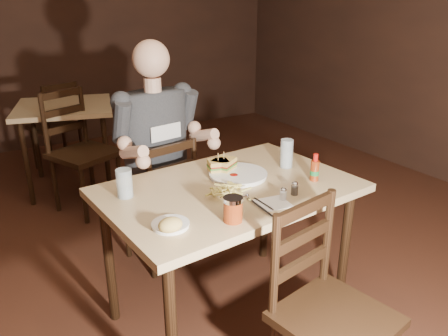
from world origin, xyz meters
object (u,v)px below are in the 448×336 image
hot_sauce (315,167)px  chair_near (336,319)px  bg_chair_near (84,153)px  bg_table (65,115)px  bg_chair_far (55,126)px  dinner_plate (238,175)px  main_table (229,200)px  side_plate (171,225)px  chair_far (159,200)px  syrup_dispenser (233,209)px  diner (159,126)px  glass_right (287,154)px  glass_left (124,183)px

hot_sauce → chair_near: bearing=-123.0°
bg_chair_near → bg_table: bearing=67.1°
bg_chair_far → dinner_plate: bearing=80.6°
main_table → bg_chair_near: bearing=99.7°
hot_sauce → side_plate: 0.84m
chair_far → hot_sauce: 1.09m
chair_far → main_table: bearing=88.3°
bg_table → hot_sauce: hot_sauce is taller
hot_sauce → syrup_dispenser: (-0.59, -0.15, -0.02)m
diner → hot_sauce: (0.49, -0.82, -0.09)m
main_table → chair_far: chair_far is taller
bg_table → hot_sauce: size_ratio=6.89×
hot_sauce → glass_right: bearing=90.5°
syrup_dispenser → side_plate: 0.26m
bg_chair_near → dinner_plate: size_ratio=3.28×
dinner_plate → syrup_dispenser: bearing=-126.0°
chair_near → side_plate: size_ratio=5.91×
diner → side_plate: 0.96m
glass_left → main_table: bearing=-17.5°
diner → glass_right: bearing=-59.6°
chair_far → syrup_dispenser: size_ratio=7.83×
chair_near → side_plate: chair_near is taller
chair_far → bg_chair_far: bearing=-93.5°
glass_right → syrup_dispenser: size_ratio=1.44×
chair_near → diner: bearing=86.0°
bg_table → syrup_dispenser: syrup_dispenser is taller
chair_near → diner: (-0.13, 1.37, 0.48)m
chair_near → glass_left: bearing=111.9°
bg_chair_near → hot_sauce: (0.70, -1.87, 0.36)m
chair_far → syrup_dispenser: (-0.09, -1.02, 0.40)m
bg_table → chair_far: (0.20, -1.55, -0.25)m
main_table → bg_chair_far: (-0.29, 2.80, -0.24)m
main_table → bg_table: bearing=97.3°
glass_right → hot_sauce: (0.00, -0.22, -0.01)m
dinner_plate → chair_far: bearing=107.3°
side_plate → main_table: bearing=27.6°
chair_far → syrup_dispenser: bearing=75.9°
bg_chair_near → side_plate: (-0.13, -1.93, 0.29)m
chair_far → bg_chair_far: bg_chair_far is taller
bg_table → hot_sauce: (0.70, -2.42, 0.16)m
chair_far → glass_left: (-0.39, -0.55, 0.41)m
chair_near → bg_chair_far: 3.54m
chair_near → side_plate: 0.76m
chair_far → glass_left: bearing=45.8°
glass_right → bg_chair_near: bearing=113.0°
bg_chair_far → side_plate: bearing=69.8°
glass_left → hot_sauce: hot_sauce is taller
bg_table → glass_left: size_ratio=7.25×
diner → dinner_plate: (0.19, -0.58, -0.16)m
main_table → syrup_dispenser: 0.39m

